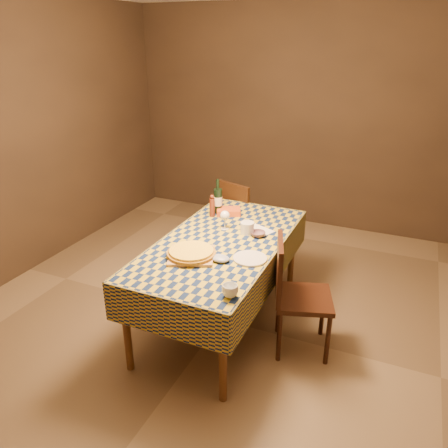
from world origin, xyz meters
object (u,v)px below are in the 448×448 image
(cutting_board, at_px, (191,255))
(chair_far, at_px, (240,217))
(pizza, at_px, (191,252))
(chair_right, at_px, (293,290))
(wine_bottle, at_px, (218,200))
(dining_table, at_px, (222,249))
(bowl, at_px, (258,234))
(white_plate, at_px, (250,258))

(cutting_board, relative_size, chair_far, 0.36)
(pizza, bearing_deg, chair_right, 18.50)
(pizza, relative_size, wine_bottle, 1.32)
(chair_far, distance_m, chair_right, 1.49)
(wine_bottle, height_order, chair_far, wine_bottle)
(dining_table, xyz_separation_m, cutting_board, (-0.09, -0.34, 0.09))
(pizza, height_order, chair_far, chair_far)
(bowl, bearing_deg, cutting_board, -121.34)
(cutting_board, height_order, chair_far, chair_far)
(dining_table, height_order, chair_right, chair_right)
(bowl, bearing_deg, chair_right, -36.71)
(bowl, xyz_separation_m, chair_far, (-0.51, 0.88, -0.27))
(chair_right, bearing_deg, dining_table, 171.54)
(pizza, relative_size, chair_right, 0.46)
(chair_far, bearing_deg, wine_bottle, -91.46)
(wine_bottle, bearing_deg, dining_table, -62.81)
(chair_right, bearing_deg, chair_far, 127.85)
(dining_table, relative_size, chair_right, 1.98)
(cutting_board, xyz_separation_m, pizza, (0.00, 0.00, 0.03))
(cutting_board, bearing_deg, wine_bottle, 102.02)
(cutting_board, xyz_separation_m, chair_far, (-0.18, 1.42, -0.26))
(cutting_board, height_order, pizza, pizza)
(white_plate, bearing_deg, dining_table, 147.72)
(dining_table, distance_m, chair_right, 0.67)
(dining_table, distance_m, chair_far, 1.13)
(cutting_board, height_order, bowl, bowl)
(cutting_board, xyz_separation_m, bowl, (0.33, 0.55, 0.01))
(cutting_board, distance_m, bowl, 0.64)
(bowl, relative_size, chair_right, 0.14)
(pizza, distance_m, white_plate, 0.44)
(wine_bottle, bearing_deg, bowl, -33.92)
(chair_far, bearing_deg, bowl, -59.73)
(bowl, relative_size, white_plate, 0.49)
(pizza, bearing_deg, cutting_board, 180.00)
(pizza, xyz_separation_m, chair_far, (-0.18, 1.42, -0.29))
(bowl, bearing_deg, pizza, -121.34)
(cutting_board, height_order, wine_bottle, wine_bottle)
(white_plate, bearing_deg, chair_right, 18.89)
(pizza, xyz_separation_m, bowl, (0.33, 0.55, -0.02))
(cutting_board, height_order, white_plate, cutting_board)
(bowl, height_order, chair_right, chair_right)
(wine_bottle, height_order, chair_right, wine_bottle)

